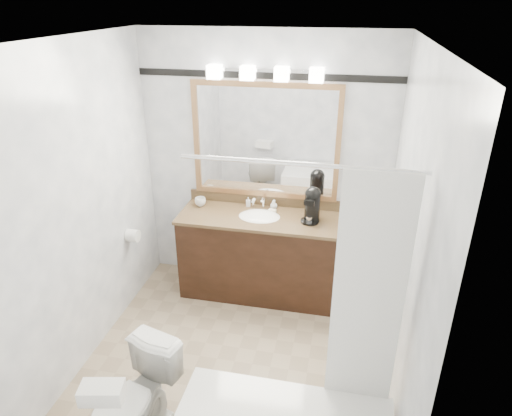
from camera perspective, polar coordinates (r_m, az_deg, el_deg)
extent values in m
cube|color=gray|center=(3.98, -2.70, -18.65)|extent=(2.40, 2.60, 0.01)
cube|color=white|center=(2.89, -3.76, 20.26)|extent=(2.40, 2.60, 0.01)
cube|color=white|center=(4.41, 1.19, 5.27)|extent=(2.40, 0.01, 2.50)
cube|color=white|center=(2.23, -12.13, -17.68)|extent=(2.40, 0.01, 2.50)
cube|color=white|center=(3.72, -21.41, -0.48)|extent=(0.01, 2.60, 2.50)
cube|color=white|center=(3.18, 18.40, -4.36)|extent=(0.01, 2.60, 2.50)
cube|color=black|center=(4.52, 0.40, -6.05)|extent=(1.50, 0.55, 0.82)
cube|color=olive|center=(4.31, 0.42, -1.21)|extent=(1.53, 0.58, 0.03)
cube|color=olive|center=(4.52, 1.11, 1.01)|extent=(1.53, 0.03, 0.10)
ellipsoid|color=white|center=(4.32, 0.42, -1.39)|extent=(0.44, 0.34, 0.14)
cube|color=#A4754A|center=(4.19, 1.22, 15.18)|extent=(1.40, 0.04, 0.05)
cube|color=#A4754A|center=(4.49, 1.10, 1.86)|extent=(1.40, 0.04, 0.05)
cube|color=#A4754A|center=(4.48, -7.45, 8.74)|extent=(0.05, 0.04, 1.00)
cube|color=#A4754A|center=(4.24, 10.23, 7.62)|extent=(0.05, 0.04, 1.00)
cube|color=white|center=(4.31, 1.17, 8.31)|extent=(1.30, 0.01, 1.00)
cube|color=silver|center=(4.16, 1.21, 16.85)|extent=(0.90, 0.05, 0.03)
cube|color=white|center=(4.22, -5.20, 16.61)|extent=(0.12, 0.12, 0.12)
cube|color=white|center=(4.14, -1.05, 16.55)|extent=(0.12, 0.12, 0.12)
cube|color=white|center=(4.09, 3.23, 16.39)|extent=(0.12, 0.12, 0.12)
cube|color=white|center=(4.05, 7.59, 16.15)|extent=(0.12, 0.12, 0.12)
cube|color=black|center=(4.19, 1.27, 16.22)|extent=(2.40, 0.01, 0.06)
cylinder|color=silver|center=(2.38, 5.55, 5.47)|extent=(1.30, 0.02, 0.02)
cube|color=white|center=(2.73, 13.78, -10.89)|extent=(0.40, 0.04, 1.55)
cylinder|color=white|center=(4.43, -15.15, -3.35)|extent=(0.11, 0.12, 0.12)
imported|color=white|center=(3.33, -15.12, -22.33)|extent=(0.55, 0.74, 0.68)
cube|color=white|center=(2.89, -18.70, -21.01)|extent=(0.26, 0.18, 0.10)
cylinder|color=black|center=(4.22, 6.74, -1.64)|extent=(0.17, 0.17, 0.02)
cylinder|color=black|center=(4.22, 7.05, 0.17)|extent=(0.14, 0.14, 0.25)
sphere|color=black|center=(4.17, 7.14, 1.70)|extent=(0.15, 0.15, 0.15)
cube|color=black|center=(4.12, 6.80, 0.78)|extent=(0.11, 0.11, 0.05)
cylinder|color=silver|center=(4.19, 6.68, -1.40)|extent=(0.06, 0.06, 0.06)
imported|color=white|center=(4.54, -6.98, 0.79)|extent=(0.13, 0.13, 0.08)
imported|color=white|center=(4.49, -0.98, 0.78)|extent=(0.05, 0.05, 0.09)
imported|color=white|center=(4.44, 2.23, 0.45)|extent=(0.08, 0.08, 0.09)
cube|color=beige|center=(4.39, 2.04, -0.34)|extent=(0.08, 0.06, 0.02)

